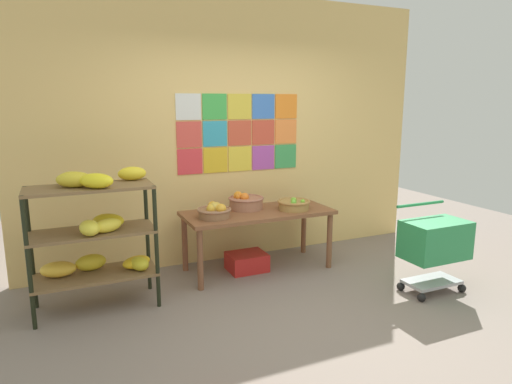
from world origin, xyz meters
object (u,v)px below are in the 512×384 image
Objects in this scene: banana_shelf_unit at (96,227)px; display_table at (258,218)px; fruit_basket_back_left at (246,202)px; shopping_cart at (435,243)px; fruit_basket_back_right at (294,204)px; produce_crate_under_table at (247,262)px; fruit_basket_left at (215,211)px.

display_table is at bearing 8.91° from banana_shelf_unit.
fruit_basket_back_left is (-0.08, 0.15, 0.15)m from display_table.
display_table is 1.79m from shopping_cart.
fruit_basket_back_left is (-0.46, 0.25, 0.02)m from fruit_basket_back_right.
fruit_basket_left is at bearing -166.89° from produce_crate_under_table.
display_table is 4.46× the size of fruit_basket_back_right.
fruit_basket_back_left is 0.66m from produce_crate_under_table.
fruit_basket_back_right is at bearing -12.61° from produce_crate_under_table.
fruit_basket_back_left reaches higher than shopping_cart.
display_table is at bearing -62.15° from fruit_basket_back_left.
produce_crate_under_table is at bearing 148.57° from shopping_cart.
fruit_basket_left is at bearing 157.30° from shopping_cart.
produce_crate_under_table is at bearing 13.11° from fruit_basket_left.
fruit_basket_left reaches higher than produce_crate_under_table.
fruit_basket_back_right is 1.47m from shopping_cart.
fruit_basket_back_left is 0.94× the size of produce_crate_under_table.
fruit_basket_back_right is at bearing -1.46° from fruit_basket_left.
banana_shelf_unit is at bearing -165.46° from fruit_basket_back_left.
shopping_cart reaches higher than display_table.
display_table is 4.13× the size of fruit_basket_back_left.
shopping_cart is at bearing -43.57° from display_table.
fruit_basket_back_right is 0.53m from fruit_basket_back_left.
banana_shelf_unit is 1.64m from fruit_basket_back_left.
shopping_cart reaches higher than fruit_basket_back_right.
fruit_basket_back_left reaches higher than display_table.
fruit_basket_back_left is at bearing 117.85° from display_table.
shopping_cart is (2.96, -0.97, -0.25)m from banana_shelf_unit.
banana_shelf_unit is 1.70m from display_table.
produce_crate_under_table is 0.49× the size of shopping_cart.
display_table is 0.50m from produce_crate_under_table.
banana_shelf_unit is 3.45× the size of fruit_basket_back_right.
shopping_cart is (1.37, -1.38, -0.24)m from fruit_basket_back_left.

